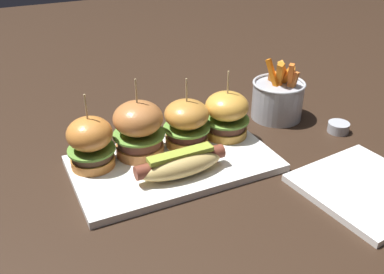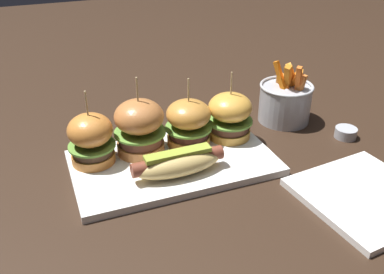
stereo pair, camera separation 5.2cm
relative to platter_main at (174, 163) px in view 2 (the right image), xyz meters
name	(u,v)px [view 2 (the right image)]	position (x,y,z in m)	size (l,w,h in m)	color
ground_plane	(174,166)	(0.00, 0.00, -0.01)	(3.00, 3.00, 0.00)	black
platter_main	(174,163)	(0.00, 0.00, 0.00)	(0.37, 0.21, 0.01)	white
hot_dog	(178,163)	(-0.01, -0.05, 0.03)	(0.16, 0.06, 0.05)	tan
slider_far_left	(91,138)	(-0.14, 0.05, 0.05)	(0.08, 0.08, 0.14)	orange
slider_center_left	(140,126)	(-0.05, 0.05, 0.06)	(0.10, 0.10, 0.15)	#B66F39
slider_center_right	(189,122)	(0.05, 0.05, 0.05)	(0.09, 0.09, 0.14)	#C08036
slider_far_right	(230,115)	(0.13, 0.04, 0.05)	(0.09, 0.09, 0.14)	gold
fries_bucket	(285,101)	(0.29, 0.09, 0.04)	(0.12, 0.12, 0.14)	#A8AAB2
sauce_ramekin	(346,132)	(0.37, -0.03, 0.00)	(0.04, 0.04, 0.02)	#A8AAB2
side_plate	(366,196)	(0.26, -0.21, 0.00)	(0.20, 0.20, 0.01)	white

